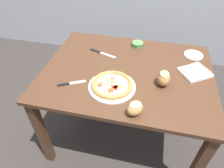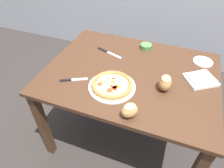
{
  "view_description": "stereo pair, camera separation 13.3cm",
  "coord_description": "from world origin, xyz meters",
  "px_view_note": "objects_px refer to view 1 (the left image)",
  "views": [
    {
      "loc": [
        0.15,
        -1.18,
        1.68
      ],
      "look_at": [
        -0.07,
        -0.21,
        0.79
      ],
      "focal_mm": 32.0,
      "sensor_mm": 36.0,
      "label": 1
    },
    {
      "loc": [
        0.28,
        -1.14,
        1.68
      ],
      "look_at": [
        -0.07,
        -0.21,
        0.79
      ],
      "focal_mm": 32.0,
      "sensor_mm": 36.0,
      "label": 2
    }
  ],
  "objects_px": {
    "pizza": "(112,85)",
    "side_saucer": "(193,55)",
    "bread_piece_mid": "(135,108)",
    "knife_main": "(102,53)",
    "ramekin_bowl": "(138,44)",
    "bread_piece_near": "(164,78)",
    "knife_spare": "(71,83)",
    "dining_table": "(127,80)",
    "napkin_folded": "(195,72)"
  },
  "relations": [
    {
      "from": "bread_piece_mid",
      "to": "knife_main",
      "type": "distance_m",
      "value": 0.68
    },
    {
      "from": "napkin_folded",
      "to": "bread_piece_near",
      "type": "xyz_separation_m",
      "value": [
        -0.23,
        -0.17,
        0.04
      ]
    },
    {
      "from": "side_saucer",
      "to": "ramekin_bowl",
      "type": "bearing_deg",
      "value": 174.38
    },
    {
      "from": "pizza",
      "to": "bread_piece_near",
      "type": "distance_m",
      "value": 0.35
    },
    {
      "from": "ramekin_bowl",
      "to": "knife_spare",
      "type": "relative_size",
      "value": 0.56
    },
    {
      "from": "bread_piece_near",
      "to": "knife_main",
      "type": "xyz_separation_m",
      "value": [
        -0.5,
        0.27,
        -0.05
      ]
    },
    {
      "from": "side_saucer",
      "to": "napkin_folded",
      "type": "bearing_deg",
      "value": -92.02
    },
    {
      "from": "dining_table",
      "to": "pizza",
      "type": "distance_m",
      "value": 0.25
    },
    {
      "from": "dining_table",
      "to": "side_saucer",
      "type": "xyz_separation_m",
      "value": [
        0.49,
        0.31,
        0.11
      ]
    },
    {
      "from": "side_saucer",
      "to": "pizza",
      "type": "bearing_deg",
      "value": -137.17
    },
    {
      "from": "ramekin_bowl",
      "to": "napkin_folded",
      "type": "relative_size",
      "value": 0.4
    },
    {
      "from": "pizza",
      "to": "napkin_folded",
      "type": "xyz_separation_m",
      "value": [
        0.56,
        0.28,
        -0.0
      ]
    },
    {
      "from": "bread_piece_mid",
      "to": "pizza",
      "type": "bearing_deg",
      "value": 132.82
    },
    {
      "from": "bread_piece_mid",
      "to": "side_saucer",
      "type": "bearing_deg",
      "value": 61.81
    },
    {
      "from": "bread_piece_near",
      "to": "bread_piece_mid",
      "type": "relative_size",
      "value": 0.96
    },
    {
      "from": "knife_main",
      "to": "side_saucer",
      "type": "distance_m",
      "value": 0.75
    },
    {
      "from": "bread_piece_near",
      "to": "ramekin_bowl",
      "type": "bearing_deg",
      "value": 116.89
    },
    {
      "from": "bread_piece_near",
      "to": "pizza",
      "type": "bearing_deg",
      "value": -161.56
    },
    {
      "from": "ramekin_bowl",
      "to": "knife_main",
      "type": "xyz_separation_m",
      "value": [
        -0.27,
        -0.18,
        -0.02
      ]
    },
    {
      "from": "pizza",
      "to": "ramekin_bowl",
      "type": "xyz_separation_m",
      "value": [
        0.1,
        0.57,
        -0.0
      ]
    },
    {
      "from": "napkin_folded",
      "to": "bread_piece_mid",
      "type": "height_order",
      "value": "bread_piece_mid"
    },
    {
      "from": "dining_table",
      "to": "knife_main",
      "type": "xyz_separation_m",
      "value": [
        -0.24,
        0.17,
        0.11
      ]
    },
    {
      "from": "bread_piece_mid",
      "to": "knife_spare",
      "type": "height_order",
      "value": "bread_piece_mid"
    },
    {
      "from": "pizza",
      "to": "side_saucer",
      "type": "bearing_deg",
      "value": 42.83
    },
    {
      "from": "dining_table",
      "to": "ramekin_bowl",
      "type": "bearing_deg",
      "value": 85.61
    },
    {
      "from": "dining_table",
      "to": "knife_main",
      "type": "distance_m",
      "value": 0.32
    },
    {
      "from": "pizza",
      "to": "side_saucer",
      "type": "relative_size",
      "value": 2.13
    },
    {
      "from": "dining_table",
      "to": "knife_spare",
      "type": "distance_m",
      "value": 0.44
    },
    {
      "from": "dining_table",
      "to": "napkin_folded",
      "type": "bearing_deg",
      "value": 8.13
    },
    {
      "from": "pizza",
      "to": "ramekin_bowl",
      "type": "height_order",
      "value": "pizza"
    },
    {
      "from": "napkin_folded",
      "to": "knife_spare",
      "type": "distance_m",
      "value": 0.89
    },
    {
      "from": "pizza",
      "to": "knife_main",
      "type": "relative_size",
      "value": 1.34
    },
    {
      "from": "ramekin_bowl",
      "to": "bread_piece_near",
      "type": "distance_m",
      "value": 0.52
    },
    {
      "from": "ramekin_bowl",
      "to": "bread_piece_near",
      "type": "xyz_separation_m",
      "value": [
        0.23,
        -0.46,
        0.03
      ]
    },
    {
      "from": "pizza",
      "to": "bread_piece_near",
      "type": "bearing_deg",
      "value": 18.44
    },
    {
      "from": "ramekin_bowl",
      "to": "knife_main",
      "type": "relative_size",
      "value": 0.43
    },
    {
      "from": "pizza",
      "to": "ramekin_bowl",
      "type": "distance_m",
      "value": 0.58
    },
    {
      "from": "bread_piece_near",
      "to": "side_saucer",
      "type": "relative_size",
      "value": 0.8
    },
    {
      "from": "knife_spare",
      "to": "pizza",
      "type": "bearing_deg",
      "value": -21.39
    },
    {
      "from": "bread_piece_near",
      "to": "knife_spare",
      "type": "height_order",
      "value": "bread_piece_near"
    },
    {
      "from": "knife_main",
      "to": "dining_table",
      "type": "bearing_deg",
      "value": -16.93
    },
    {
      "from": "dining_table",
      "to": "pizza",
      "type": "bearing_deg",
      "value": -108.32
    },
    {
      "from": "knife_main",
      "to": "side_saucer",
      "type": "xyz_separation_m",
      "value": [
        0.74,
        0.14,
        0.0
      ]
    },
    {
      "from": "dining_table",
      "to": "knife_main",
      "type": "relative_size",
      "value": 5.27
    },
    {
      "from": "napkin_folded",
      "to": "side_saucer",
      "type": "distance_m",
      "value": 0.24
    },
    {
      "from": "pizza",
      "to": "side_saucer",
      "type": "height_order",
      "value": "pizza"
    },
    {
      "from": "napkin_folded",
      "to": "knife_main",
      "type": "distance_m",
      "value": 0.73
    },
    {
      "from": "bread_piece_mid",
      "to": "knife_main",
      "type": "bearing_deg",
      "value": 121.37
    },
    {
      "from": "side_saucer",
      "to": "dining_table",
      "type": "bearing_deg",
      "value": -147.75
    },
    {
      "from": "napkin_folded",
      "to": "bread_piece_mid",
      "type": "relative_size",
      "value": 2.04
    }
  ]
}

